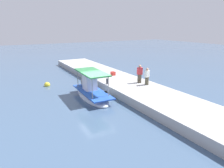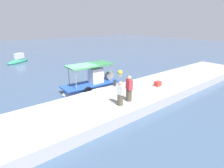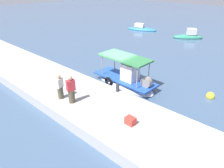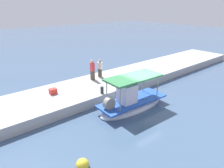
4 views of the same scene
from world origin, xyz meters
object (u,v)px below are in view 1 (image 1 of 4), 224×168
at_px(fisherman_near_bollard, 140,75).
at_px(marker_buoy, 47,85).
at_px(main_fishing_boat, 92,93).
at_px(cargo_crate, 113,73).
at_px(mooring_bollard, 107,81).
at_px(fisherman_by_crate, 147,77).

xyz_separation_m(fisherman_near_bollard, marker_buoy, (5.85, 7.62, -1.41)).
distance_m(main_fishing_boat, cargo_crate, 5.81).
relative_size(main_fishing_boat, mooring_bollard, 10.39).
height_order(main_fishing_boat, mooring_bollard, main_fishing_boat).
distance_m(fisherman_by_crate, marker_buoy, 10.40).
height_order(main_fishing_boat, fisherman_near_bollard, fisherman_near_bollard).
bearing_deg(main_fishing_boat, mooring_bollard, -64.56).
height_order(main_fishing_boat, cargo_crate, main_fishing_boat).
height_order(fisherman_near_bollard, cargo_crate, fisherman_near_bollard).
bearing_deg(fisherman_near_bollard, mooring_bollard, 68.00).
relative_size(mooring_bollard, cargo_crate, 1.03).
xyz_separation_m(fisherman_by_crate, cargo_crate, (4.92, 0.83, -0.53)).
bearing_deg(mooring_bollard, fisherman_by_crate, -124.27).
bearing_deg(fisherman_near_bollard, main_fishing_boat, 87.86).
relative_size(fisherman_near_bollard, mooring_bollard, 3.37).
bearing_deg(marker_buoy, fisherman_by_crate, -131.04).
bearing_deg(mooring_bollard, fisherman_near_bollard, -112.00).
distance_m(fisherman_by_crate, cargo_crate, 5.02).
relative_size(fisherman_near_bollard, fisherman_by_crate, 1.10).
xyz_separation_m(fisherman_near_bollard, mooring_bollard, (1.18, 2.93, -0.54)).
bearing_deg(fisherman_near_bollard, cargo_crate, 9.48).
height_order(fisherman_by_crate, mooring_bollard, fisherman_by_crate).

